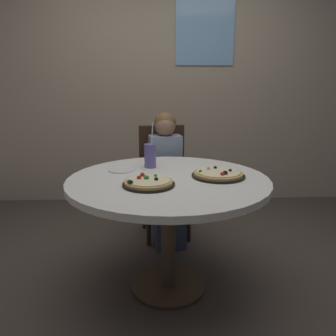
{
  "coord_description": "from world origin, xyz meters",
  "views": [
    {
      "loc": [
        -0.06,
        -1.99,
        1.31
      ],
      "look_at": [
        0.0,
        0.05,
        0.8
      ],
      "focal_mm": 36.36,
      "sensor_mm": 36.0,
      "label": 1
    }
  ],
  "objects_px": {
    "plate_small": "(122,170)",
    "soda_cup": "(150,156)",
    "chair_wooden": "(164,174)",
    "pizza_cheese": "(148,183)",
    "diner_child": "(167,185)",
    "dining_table": "(168,193)",
    "pizza_veggie": "(218,174)"
  },
  "relations": [
    {
      "from": "chair_wooden",
      "to": "plate_small",
      "type": "bearing_deg",
      "value": -112.17
    },
    {
      "from": "chair_wooden",
      "to": "soda_cup",
      "type": "xyz_separation_m",
      "value": [
        -0.1,
        -0.62,
        0.3
      ]
    },
    {
      "from": "chair_wooden",
      "to": "plate_small",
      "type": "relative_size",
      "value": 5.28
    },
    {
      "from": "chair_wooden",
      "to": "plate_small",
      "type": "height_order",
      "value": "chair_wooden"
    },
    {
      "from": "dining_table",
      "to": "pizza_veggie",
      "type": "relative_size",
      "value": 3.74
    },
    {
      "from": "pizza_cheese",
      "to": "chair_wooden",
      "type": "bearing_deg",
      "value": 84.31
    },
    {
      "from": "dining_table",
      "to": "pizza_veggie",
      "type": "xyz_separation_m",
      "value": [
        0.31,
        0.02,
        0.11
      ]
    },
    {
      "from": "diner_child",
      "to": "pizza_cheese",
      "type": "distance_m",
      "value": 0.91
    },
    {
      "from": "chair_wooden",
      "to": "pizza_veggie",
      "type": "xyz_separation_m",
      "value": [
        0.32,
        -0.87,
        0.24
      ]
    },
    {
      "from": "dining_table",
      "to": "chair_wooden",
      "type": "relative_size",
      "value": 1.29
    },
    {
      "from": "dining_table",
      "to": "soda_cup",
      "type": "relative_size",
      "value": 3.99
    },
    {
      "from": "pizza_cheese",
      "to": "plate_small",
      "type": "height_order",
      "value": "pizza_cheese"
    },
    {
      "from": "diner_child",
      "to": "plate_small",
      "type": "relative_size",
      "value": 6.01
    },
    {
      "from": "pizza_veggie",
      "to": "pizza_cheese",
      "type": "distance_m",
      "value": 0.46
    },
    {
      "from": "chair_wooden",
      "to": "pizza_cheese",
      "type": "relative_size",
      "value": 3.19
    },
    {
      "from": "chair_wooden",
      "to": "pizza_cheese",
      "type": "xyz_separation_m",
      "value": [
        -0.1,
        -1.04,
        0.24
      ]
    },
    {
      "from": "diner_child",
      "to": "pizza_veggie",
      "type": "height_order",
      "value": "diner_child"
    },
    {
      "from": "plate_small",
      "to": "soda_cup",
      "type": "bearing_deg",
      "value": 24.52
    },
    {
      "from": "pizza_veggie",
      "to": "pizza_cheese",
      "type": "relative_size",
      "value": 1.1
    },
    {
      "from": "diner_child",
      "to": "pizza_cheese",
      "type": "bearing_deg",
      "value": -98.5
    },
    {
      "from": "pizza_veggie",
      "to": "pizza_cheese",
      "type": "height_order",
      "value": "same"
    },
    {
      "from": "chair_wooden",
      "to": "diner_child",
      "type": "xyz_separation_m",
      "value": [
        0.02,
        -0.18,
        -0.05
      ]
    },
    {
      "from": "chair_wooden",
      "to": "pizza_cheese",
      "type": "distance_m",
      "value": 1.07
    },
    {
      "from": "diner_child",
      "to": "soda_cup",
      "type": "relative_size",
      "value": 3.52
    },
    {
      "from": "pizza_veggie",
      "to": "soda_cup",
      "type": "distance_m",
      "value": 0.5
    },
    {
      "from": "soda_cup",
      "to": "plate_small",
      "type": "height_order",
      "value": "soda_cup"
    },
    {
      "from": "plate_small",
      "to": "dining_table",
      "type": "bearing_deg",
      "value": -32.61
    },
    {
      "from": "dining_table",
      "to": "chair_wooden",
      "type": "height_order",
      "value": "chair_wooden"
    },
    {
      "from": "pizza_veggie",
      "to": "soda_cup",
      "type": "bearing_deg",
      "value": 148.84
    },
    {
      "from": "pizza_cheese",
      "to": "diner_child",
      "type": "bearing_deg",
      "value": 81.5
    },
    {
      "from": "diner_child",
      "to": "pizza_cheese",
      "type": "height_order",
      "value": "diner_child"
    },
    {
      "from": "pizza_veggie",
      "to": "dining_table",
      "type": "bearing_deg",
      "value": -176.46
    }
  ]
}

